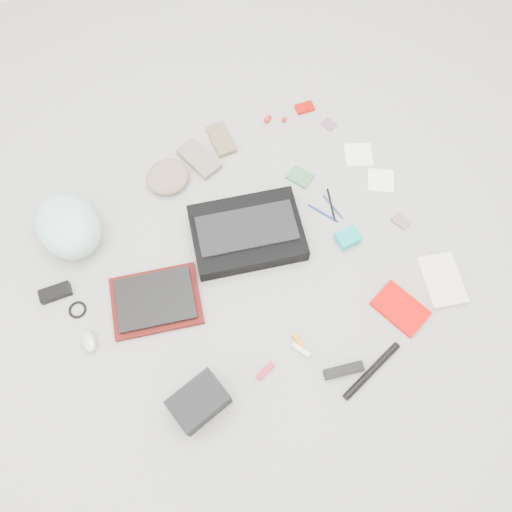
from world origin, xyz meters
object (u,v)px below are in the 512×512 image
messenger_bag (247,233)px  bike_helmet (68,226)px  laptop (155,299)px  accordion_wallet (348,238)px  camera_bag (199,402)px  book_red (400,308)px

messenger_bag → bike_helmet: size_ratio=1.45×
laptop → bike_helmet: bearing=129.2°
messenger_bag → accordion_wallet: (0.35, -0.24, -0.01)m
messenger_bag → camera_bag: 0.71m
book_red → messenger_bag: bearing=105.9°
camera_bag → book_red: camera_bag is taller
messenger_bag → book_red: messenger_bag is taller
messenger_bag → laptop: messenger_bag is taller
messenger_bag → camera_bag: bearing=-116.0°
laptop → book_red: (0.81, -0.55, -0.02)m
messenger_bag → camera_bag: size_ratio=2.33×
messenger_bag → camera_bag: (-0.51, -0.49, 0.03)m
bike_helmet → camera_bag: 0.89m
laptop → book_red: bearing=-13.9°
messenger_bag → bike_helmet: (-0.62, 0.39, 0.06)m
book_red → accordion_wallet: (0.00, 0.36, 0.01)m
messenger_bag → laptop: 0.46m
messenger_bag → book_red: size_ratio=2.21×
camera_bag → accordion_wallet: camera_bag is taller
bike_helmet → book_red: size_ratio=1.53×
messenger_bag → laptop: bearing=-153.6°
camera_bag → book_red: (0.85, -0.11, -0.05)m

